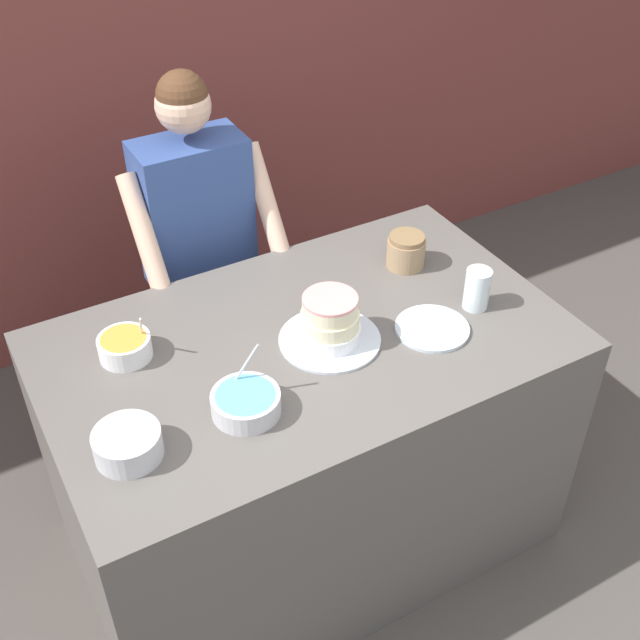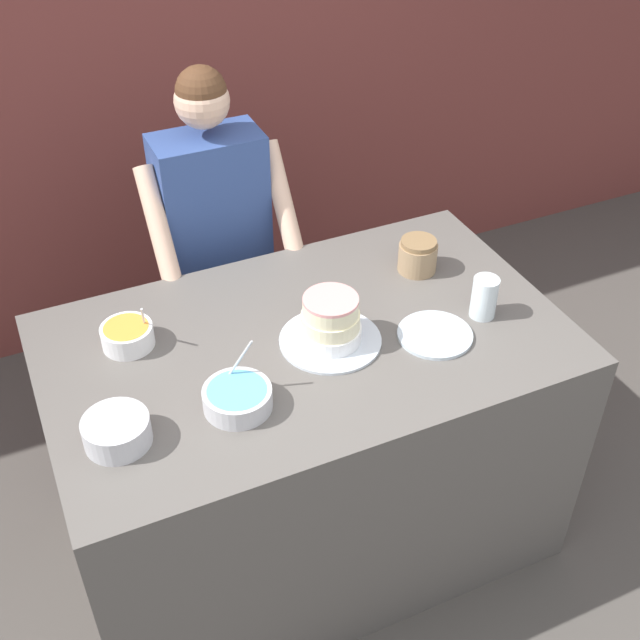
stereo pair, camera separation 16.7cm
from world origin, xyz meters
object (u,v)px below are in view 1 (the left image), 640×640
(drinking_glass, at_px, (477,289))
(person_baker, at_px, (199,238))
(frosting_bowl_blue, at_px, (246,402))
(ceramic_plate, at_px, (432,328))
(cake, at_px, (330,323))
(frosting_bowl_orange, at_px, (125,346))
(stoneware_jar, at_px, (406,251))
(frosting_bowl_white, at_px, (128,443))

(drinking_glass, bearing_deg, person_baker, 126.49)
(frosting_bowl_blue, xyz_separation_m, ceramic_plate, (0.66, 0.04, -0.03))
(drinking_glass, bearing_deg, cake, 171.02)
(frosting_bowl_orange, bearing_deg, drinking_glass, -16.60)
(ceramic_plate, height_order, stoneware_jar, stoneware_jar)
(frosting_bowl_orange, bearing_deg, frosting_bowl_blue, -61.44)
(person_baker, height_order, cake, person_baker)
(cake, bearing_deg, frosting_bowl_blue, -156.77)
(person_baker, relative_size, stoneware_jar, 11.77)
(frosting_bowl_orange, xyz_separation_m, stoneware_jar, (1.01, -0.01, 0.02))
(cake, relative_size, frosting_bowl_blue, 1.62)
(frosting_bowl_blue, xyz_separation_m, drinking_glass, (0.86, 0.07, 0.03))
(frosting_bowl_blue, distance_m, drinking_glass, 0.86)
(drinking_glass, xyz_separation_m, ceramic_plate, (-0.19, -0.03, -0.06))
(ceramic_plate, bearing_deg, frosting_bowl_orange, 158.17)
(cake, relative_size, frosting_bowl_white, 1.75)
(cake, bearing_deg, frosting_bowl_orange, 157.15)
(frosting_bowl_orange, relative_size, frosting_bowl_blue, 0.82)
(frosting_bowl_blue, bearing_deg, stoneware_jar, 25.79)
(person_baker, bearing_deg, frosting_bowl_blue, -104.51)
(frosting_bowl_white, bearing_deg, frosting_bowl_blue, -1.17)
(stoneware_jar, bearing_deg, frosting_bowl_orange, 179.44)
(frosting_bowl_white, bearing_deg, person_baker, 57.73)
(person_baker, height_order, drinking_glass, person_baker)
(frosting_bowl_orange, height_order, ceramic_plate, frosting_bowl_orange)
(frosting_bowl_orange, bearing_deg, stoneware_jar, -0.56)
(frosting_bowl_white, height_order, frosting_bowl_blue, frosting_bowl_blue)
(person_baker, bearing_deg, frosting_bowl_white, -122.27)
(frosting_bowl_white, bearing_deg, ceramic_plate, 2.00)
(cake, xyz_separation_m, frosting_bowl_white, (-0.69, -0.15, -0.03))
(person_baker, height_order, frosting_bowl_white, person_baker)
(frosting_bowl_orange, relative_size, stoneware_jar, 1.20)
(cake, height_order, frosting_bowl_orange, cake)
(person_baker, xyz_separation_m, ceramic_plate, (0.43, -0.87, 0.01))
(frosting_bowl_blue, height_order, stoneware_jar, frosting_bowl_blue)
(cake, xyz_separation_m, ceramic_plate, (0.31, -0.11, -0.06))
(drinking_glass, height_order, ceramic_plate, drinking_glass)
(person_baker, relative_size, cake, 4.94)
(person_baker, relative_size, ceramic_plate, 6.66)
(frosting_bowl_orange, xyz_separation_m, ceramic_plate, (0.88, -0.35, -0.03))
(ceramic_plate, distance_m, stoneware_jar, 0.37)
(person_baker, height_order, stoneware_jar, person_baker)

